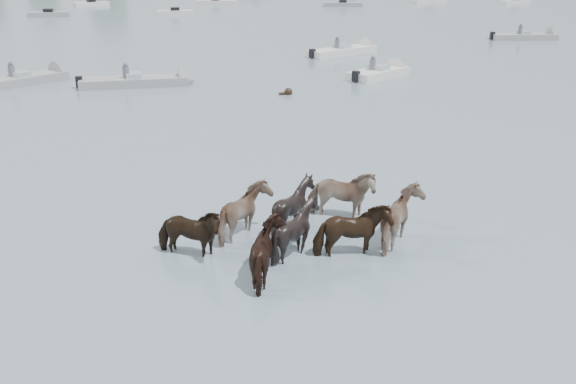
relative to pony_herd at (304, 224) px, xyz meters
name	(u,v)px	position (x,y,z in m)	size (l,w,h in m)	color
ground	(392,266)	(1.63, -1.79, -0.59)	(400.00, 400.00, 0.00)	slate
pony_herd	(304,224)	(0.00, 0.00, 0.00)	(7.28, 4.47, 1.66)	black
swimming_pony	(287,92)	(5.15, 17.39, -0.48)	(0.72, 0.44, 0.44)	black
motorboat_a	(34,78)	(-7.71, 24.93, -0.36)	(5.63, 4.31, 1.92)	gray
motorboat_b	(149,81)	(-1.51, 22.03, -0.36)	(6.56, 2.23, 1.92)	gray
motorboat_c	(350,50)	(13.80, 29.28, -0.36)	(6.30, 3.65, 1.92)	silver
motorboat_d	(385,72)	(12.39, 20.55, -0.36)	(4.93, 3.62, 1.92)	silver
motorboat_e	(533,37)	(31.53, 31.62, -0.36)	(6.02, 3.03, 1.92)	gray
distant_flotilla	(132,7)	(1.79, 71.35, -0.33)	(107.24, 26.20, 0.93)	gray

